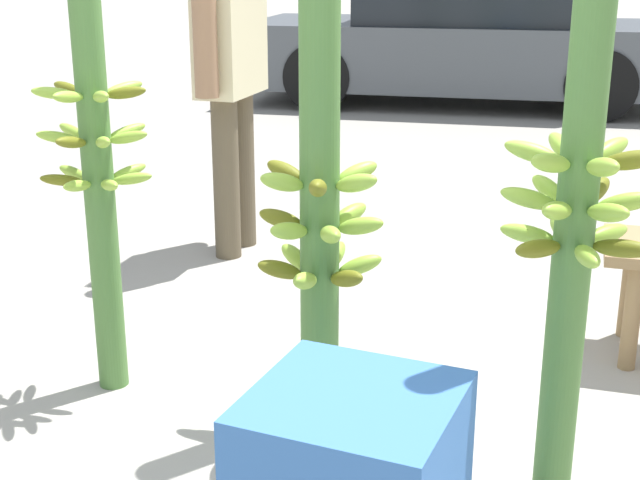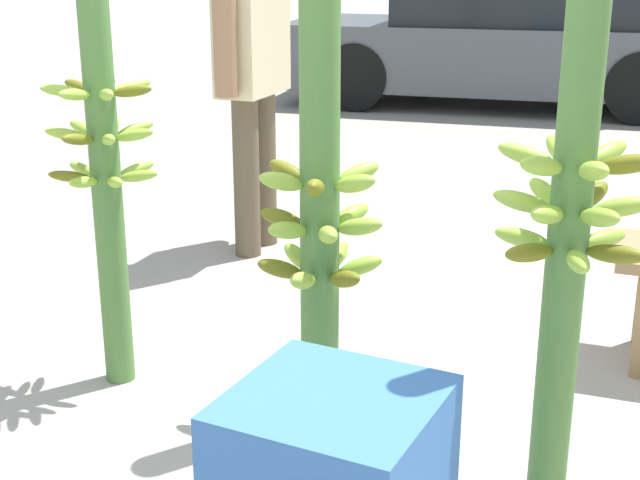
{
  "view_description": "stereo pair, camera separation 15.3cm",
  "coord_description": "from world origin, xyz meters",
  "px_view_note": "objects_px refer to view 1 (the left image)",
  "views": [
    {
      "loc": [
        1.01,
        -1.89,
        1.42
      ],
      "look_at": [
        0.0,
        0.46,
        0.59
      ],
      "focal_mm": 50.0,
      "sensor_mm": 36.0,
      "label": 1
    },
    {
      "loc": [
        1.15,
        -1.83,
        1.42
      ],
      "look_at": [
        0.0,
        0.46,
        0.59
      ],
      "focal_mm": 50.0,
      "sensor_mm": 36.0,
      "label": 2
    }
  ],
  "objects_px": {
    "banana_stalk_right": "(576,211)",
    "banana_stalk_left": "(97,167)",
    "vendor_person": "(231,63)",
    "banana_stalk_center": "(320,220)",
    "parked_car": "(468,36)"
  },
  "relations": [
    {
      "from": "banana_stalk_left",
      "to": "banana_stalk_center",
      "type": "relative_size",
      "value": 1.13
    },
    {
      "from": "vendor_person",
      "to": "parked_car",
      "type": "distance_m",
      "value": 5.02
    },
    {
      "from": "banana_stalk_center",
      "to": "vendor_person",
      "type": "xyz_separation_m",
      "value": [
        -1.05,
        1.38,
        0.27
      ]
    },
    {
      "from": "banana_stalk_center",
      "to": "vendor_person",
      "type": "distance_m",
      "value": 1.75
    },
    {
      "from": "banana_stalk_center",
      "to": "vendor_person",
      "type": "relative_size",
      "value": 0.84
    },
    {
      "from": "vendor_person",
      "to": "parked_car",
      "type": "relative_size",
      "value": 0.36
    },
    {
      "from": "banana_stalk_right",
      "to": "banana_stalk_left",
      "type": "bearing_deg",
      "value": 178.35
    },
    {
      "from": "banana_stalk_right",
      "to": "vendor_person",
      "type": "height_order",
      "value": "banana_stalk_right"
    },
    {
      "from": "banana_stalk_right",
      "to": "banana_stalk_center",
      "type": "bearing_deg",
      "value": 170.61
    },
    {
      "from": "banana_stalk_left",
      "to": "banana_stalk_center",
      "type": "height_order",
      "value": "banana_stalk_left"
    },
    {
      "from": "banana_stalk_center",
      "to": "parked_car",
      "type": "xyz_separation_m",
      "value": [
        -1.16,
        6.39,
        -0.01
      ]
    },
    {
      "from": "vendor_person",
      "to": "banana_stalk_right",
      "type": "bearing_deg",
      "value": -135.78
    },
    {
      "from": "banana_stalk_center",
      "to": "banana_stalk_right",
      "type": "bearing_deg",
      "value": -9.39
    },
    {
      "from": "banana_stalk_center",
      "to": "parked_car",
      "type": "relative_size",
      "value": 0.3
    },
    {
      "from": "banana_stalk_left",
      "to": "parked_car",
      "type": "distance_m",
      "value": 6.48
    }
  ]
}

